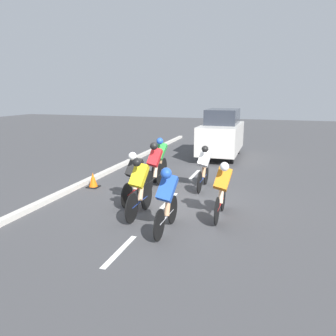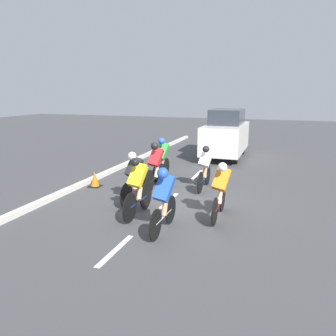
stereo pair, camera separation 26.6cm
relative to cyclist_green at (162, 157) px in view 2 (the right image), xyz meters
name	(u,v)px [view 2 (the right image)]	position (x,y,z in m)	size (l,w,h in m)	color
ground_plane	(170,199)	(-0.99, 1.94, -0.81)	(60.00, 60.00, 0.00)	#424244
lane_stripe_near	(115,250)	(-0.99, 5.26, -0.81)	(0.12, 1.40, 0.01)	white
lane_stripe_mid	(169,200)	(-0.99, 2.06, -0.81)	(0.12, 1.40, 0.01)	white
lane_stripe_far	(197,174)	(-0.99, -1.14, -0.81)	(0.12, 1.40, 0.01)	white
curb	(74,188)	(2.21, 2.06, -0.74)	(0.20, 25.61, 0.14)	beige
cyclist_green	(162,157)	(0.00, 0.00, 0.00)	(0.44, 1.62, 1.53)	black
cyclist_blue	(164,197)	(-1.60, 4.17, 0.00)	(0.42, 1.64, 1.53)	black
cyclist_orange	(220,189)	(-2.60, 2.96, -0.04)	(0.43, 1.66, 1.46)	black
cyclist_white	(205,166)	(-1.69, 0.64, -0.06)	(0.42, 1.72, 1.44)	black
cyclist_red	(156,164)	(-0.24, 1.20, 0.01)	(0.42, 1.76, 1.56)	black
cyclist_black	(134,176)	(-0.13, 2.54, -0.03)	(0.42, 1.71, 1.49)	black
cyclist_yellow	(138,186)	(-0.66, 3.46, -0.02)	(0.40, 1.68, 1.53)	black
support_car	(226,134)	(-1.41, -4.79, 0.30)	(1.70, 3.91, 2.25)	black
traffic_cone	(95,180)	(1.76, 1.53, -0.58)	(0.36, 0.36, 0.49)	black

